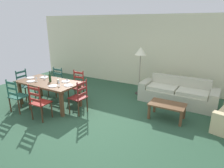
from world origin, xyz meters
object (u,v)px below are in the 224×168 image
Objects in this scene: dining_table at (49,84)px; dining_chair_head_west at (25,84)px; wine_glass_near_left at (36,78)px; wine_glass_far_left at (45,75)px; dining_chair_far_right at (77,86)px; standing_lamp at (141,54)px; dining_chair_far_left at (56,82)px; dining_chair_head_east at (79,97)px; coffee_table at (167,106)px; wine_bottle at (50,78)px; coffee_cup_primary at (58,81)px; wine_glass_near_right at (59,82)px; dining_chair_near_right at (39,102)px; dining_chair_near_left at (17,96)px; wine_glass_far_right at (67,80)px; couch at (177,94)px.

dining_chair_head_west is (-1.14, 0.02, -0.19)m from dining_table.
wine_glass_near_left is 1.00× the size of wine_glass_far_left.
dining_chair_far_right is 0.59× the size of standing_lamp.
dining_chair_far_left reaches higher than dining_table.
coffee_table is at bearing 21.31° from dining_chair_head_east.
coffee_cup_primary is at bearing 8.51° from wine_bottle.
wine_glass_far_left is 1.79× the size of coffee_cup_primary.
wine_glass_near_right is 0.18× the size of coffee_table.
coffee_table is (2.84, 1.66, -0.12)m from dining_chair_near_right.
dining_chair_head_east is (1.59, -0.72, 0.00)m from dining_chair_far_left.
standing_lamp is (2.29, 2.43, 0.55)m from wine_glass_near_left.
dining_chair_head_east is at bearing 27.06° from dining_chair_near_left.
dining_chair_near_left is (-0.43, -0.77, -0.19)m from dining_table.
wine_glass_far_right reaches higher than couch.
dining_chair_far_left is at bearing 125.57° from wine_bottle.
dining_chair_head_east is at bearing -0.80° from wine_bottle.
dining_chair_near_left is at bearing -156.24° from coffee_table.
wine_glass_far_right is at bearing -144.37° from couch.
coffee_table is (-0.01, -1.22, 0.06)m from couch.
standing_lamp is at bearing 51.74° from dining_chair_near_left.
dining_chair_far_right is at bearing -155.18° from couch.
standing_lamp is (2.41, 3.05, 0.93)m from dining_chair_near_left.
wine_bottle is 0.58m from wine_glass_near_right.
wine_glass_near_right is at bearing -119.71° from standing_lamp.
dining_chair_near_left is 5.96× the size of wine_glass_far_right.
dining_chair_far_left is 5.96× the size of wine_glass_near_right.
coffee_cup_primary is 0.04× the size of couch.
wine_glass_near_left is 4.32m from couch.
dining_chair_far_left is at bearing -147.79° from standing_lamp.
standing_lamp is at bearing 46.63° from wine_glass_near_left.
dining_chair_head_west reaches higher than coffee_table.
dining_chair_far_left is 0.95m from wine_bottle.
wine_bottle is 1.96× the size of wine_glass_far_right.
wine_glass_near_right is 0.07× the size of couch.
coffee_table is at bearing 23.76° from dining_chair_near_left.
coffee_cup_primary is at bearing -99.42° from dining_chair_far_right.
dining_chair_near_left is at bearing -88.93° from dining_chair_far_left.
dining_chair_near_left and dining_chair_far_left have the same top height.
wine_bottle is 0.29m from coffee_cup_primary.
dining_table is 1.98× the size of dining_chair_far_right.
wine_glass_near_right is at bearing -18.99° from wine_glass_far_left.
standing_lamp reaches higher than dining_chair_near_right.
dining_chair_head_west is 4.53m from coffee_table.
dining_chair_far_right is 5.96× the size of wine_glass_near_left.
wine_glass_far_right is 0.07× the size of couch.
dining_chair_head_east is at bearing -4.06° from coffee_cup_primary.
dining_chair_head_west is at bearing -143.99° from standing_lamp.
standing_lamp is at bearing 63.88° from dining_chair_near_right.
dining_chair_near_right is 0.93m from coffee_cup_primary.
dining_chair_head_east is at bearing -5.26° from wine_glass_far_left.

